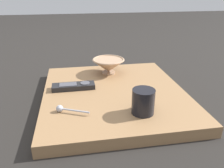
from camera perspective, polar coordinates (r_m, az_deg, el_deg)
ground_plane at (r=0.94m, az=0.52°, el=-3.88°), size 6.00×6.00×0.00m
table at (r=0.93m, az=0.53°, el=-2.74°), size 0.62×0.56×0.04m
cereal_bowl at (r=1.09m, az=-0.88°, el=4.70°), size 0.15×0.15×0.07m
coffee_mug at (r=0.76m, az=7.83°, el=-4.27°), size 0.09×0.09×0.08m
teaspoon at (r=0.79m, az=-12.10°, el=-6.09°), size 0.06×0.11×0.02m
tv_remote_near at (r=0.95m, az=-9.51°, el=-0.56°), size 0.06×0.17×0.02m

